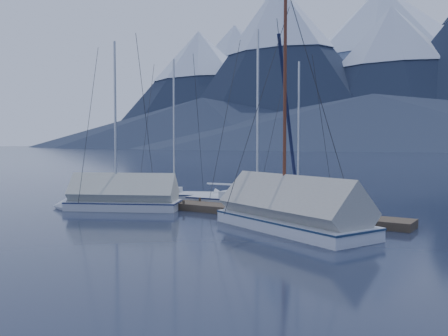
{
  "coord_description": "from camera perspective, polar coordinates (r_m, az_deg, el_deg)",
  "views": [
    {
      "loc": [
        12.85,
        -17.64,
        3.43
      ],
      "look_at": [
        0.0,
        2.0,
        2.2
      ],
      "focal_mm": 38.0,
      "sensor_mm": 36.0,
      "label": 1
    }
  ],
  "objects": [
    {
      "name": "sailboat_open_right",
      "position": [
        24.46,
        9.81,
        -4.76
      ],
      "size": [
        6.36,
        2.7,
        8.31
      ],
      "color": "white",
      "rests_on": "ground"
    },
    {
      "name": "sailboat_open_mid",
      "position": [
        25.27,
        5.18,
        -4.4
      ],
      "size": [
        8.01,
        3.4,
        10.33
      ],
      "color": "silver",
      "rests_on": "ground"
    },
    {
      "name": "sailboat_covered_near",
      "position": [
        19.35,
        6.9,
        -5.66
      ],
      "size": [
        8.39,
        5.41,
        10.5
      ],
      "color": "silver",
      "rests_on": "ground"
    },
    {
      "name": "person",
      "position": [
        22.3,
        8.08,
        -3.02
      ],
      "size": [
        0.4,
        0.58,
        1.53
      ],
      "primitive_type": "imported",
      "rotation": [
        0.0,
        0.0,
        1.5
      ],
      "color": "black",
      "rests_on": "dock"
    },
    {
      "name": "sailboat_open_left",
      "position": [
        28.62,
        -5.04,
        -3.57
      ],
      "size": [
        7.19,
        4.75,
        9.27
      ],
      "color": "#B8BDC6",
      "rests_on": "ground"
    },
    {
      "name": "dock",
      "position": [
        23.7,
        -0.0,
        -5.05
      ],
      "size": [
        18.0,
        1.5,
        0.54
      ],
      "color": "#382D23",
      "rests_on": "ground"
    },
    {
      "name": "ground",
      "position": [
        22.09,
        -2.86,
        -5.94
      ],
      "size": [
        1000.0,
        1000.0,
        0.0
      ],
      "primitive_type": "plane",
      "color": "black",
      "rests_on": "ground"
    },
    {
      "name": "sailboat_covered_far",
      "position": [
        25.29,
        -13.12,
        -3.81
      ],
      "size": [
        6.96,
        4.81,
        9.49
      ],
      "color": "silver",
      "rests_on": "ground"
    },
    {
      "name": "mooring_posts",
      "position": [
        23.94,
        -1.0,
        -4.39
      ],
      "size": [
        15.12,
        1.52,
        0.35
      ],
      "color": "#382D23",
      "rests_on": "ground"
    }
  ]
}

